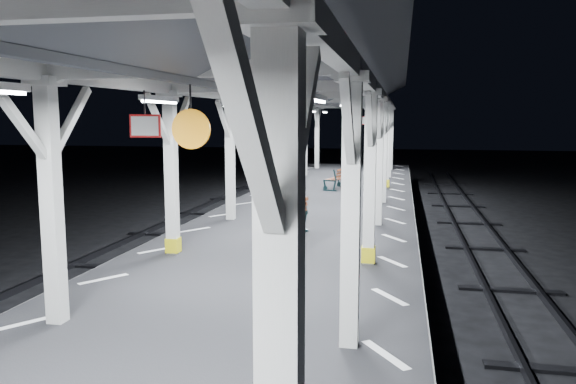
% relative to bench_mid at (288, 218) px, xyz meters
% --- Properties ---
extents(ground, '(120.00, 120.00, 0.00)m').
position_rel_bench_mid_xyz_m(ground, '(-0.03, -3.96, -1.48)').
color(ground, black).
rests_on(ground, ground).
extents(platform, '(6.00, 50.00, 1.00)m').
position_rel_bench_mid_xyz_m(platform, '(-0.03, -3.96, -0.98)').
color(platform, black).
rests_on(platform, ground).
extents(hazard_stripes_left, '(1.00, 48.00, 0.01)m').
position_rel_bench_mid_xyz_m(hazard_stripes_left, '(-2.48, -3.96, -0.47)').
color(hazard_stripes_left, silver).
rests_on(hazard_stripes_left, platform).
extents(hazard_stripes_right, '(1.00, 48.00, 0.01)m').
position_rel_bench_mid_xyz_m(hazard_stripes_right, '(2.42, -3.96, -0.47)').
color(hazard_stripes_right, silver).
rests_on(hazard_stripes_right, platform).
extents(track_right, '(2.20, 60.00, 0.16)m').
position_rel_bench_mid_xyz_m(track_right, '(4.97, -3.96, -1.40)').
color(track_right, '#2D2D33').
rests_on(track_right, ground).
extents(canopy, '(5.40, 49.00, 4.65)m').
position_rel_bench_mid_xyz_m(canopy, '(-0.03, -3.97, 3.09)').
color(canopy, silver).
rests_on(canopy, platform).
extents(bench_mid, '(0.89, 1.72, 0.89)m').
position_rel_bench_mid_xyz_m(bench_mid, '(0.00, 0.00, 0.00)').
color(bench_mid, black).
rests_on(bench_mid, platform).
extents(bench_far, '(0.93, 1.63, 0.84)m').
position_rel_bench_mid_xyz_m(bench_far, '(0.17, 9.21, -0.03)').
color(bench_far, black).
rests_on(bench_far, platform).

